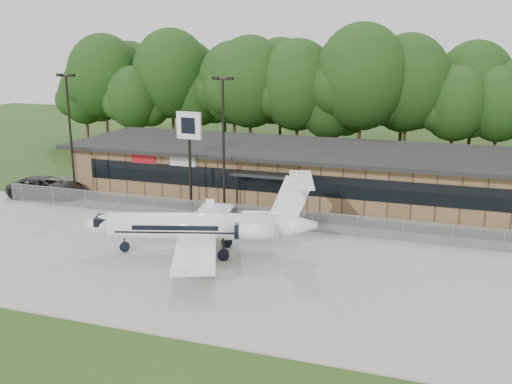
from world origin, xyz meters
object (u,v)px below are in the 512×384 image
(terminal, at_px, (314,172))
(business_jet, at_px, (203,227))
(pole_sign, at_px, (189,136))
(suv, at_px, (47,187))

(terminal, distance_m, business_jet, 15.48)
(business_jet, distance_m, pole_sign, 10.04)
(terminal, height_order, business_jet, business_jet)
(terminal, bearing_deg, business_jet, -102.30)
(terminal, xyz_separation_m, business_jet, (-3.30, -15.12, -0.41))
(terminal, bearing_deg, suv, -161.56)
(terminal, distance_m, pole_sign, 11.22)
(terminal, relative_size, pole_sign, 5.36)
(business_jet, relative_size, pole_sign, 1.90)
(suv, bearing_deg, terminal, -80.60)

